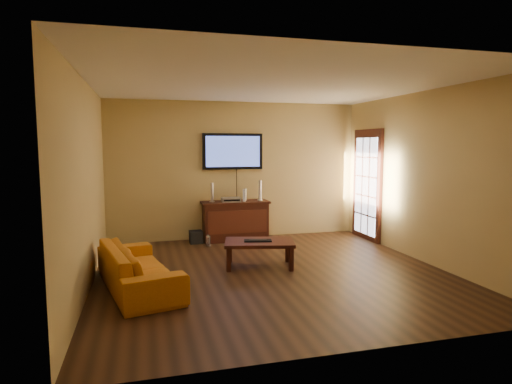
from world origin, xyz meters
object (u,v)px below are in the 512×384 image
object	(u,v)px
television	(233,151)
bottle	(208,241)
speaker_right	(260,191)
media_console	(235,221)
coffee_table	(259,244)
subwoofer	(196,237)
av_receiver	(231,200)
keyboard	(258,240)
game_console	(245,195)
sofa	(138,260)
speaker_left	(212,193)

from	to	relation	value
television	bottle	size ratio (longest dim) A/B	5.24
speaker_right	television	bearing A→B (deg)	157.13
media_console	coffee_table	world-z (taller)	media_console
speaker_right	bottle	world-z (taller)	speaker_right
speaker_right	subwoofer	distance (m)	1.53
television	av_receiver	bearing A→B (deg)	-110.69
media_console	keyboard	size ratio (longest dim) A/B	3.01
game_console	bottle	xyz separation A→B (m)	(-0.79, -0.42, -0.78)
game_console	television	bearing A→B (deg)	158.02
bottle	keyboard	bearing A→B (deg)	-70.37
media_console	television	xyz separation A→B (m)	(0.00, 0.21, 1.34)
speaker_right	coffee_table	bearing A→B (deg)	-105.64
coffee_table	game_console	bearing A→B (deg)	83.27
sofa	media_console	bearing A→B (deg)	-49.40
subwoofer	game_console	bearing A→B (deg)	3.59
coffee_table	bottle	bearing A→B (deg)	110.73
av_receiver	subwoofer	world-z (taller)	av_receiver
av_receiver	bottle	size ratio (longest dim) A/B	1.57
coffee_table	speaker_left	size ratio (longest dim) A/B	3.13
sofa	keyboard	xyz separation A→B (m)	(1.75, 0.54, 0.04)
speaker_right	keyboard	world-z (taller)	speaker_right
media_console	television	world-z (taller)	television
media_console	television	distance (m)	1.36
television	subwoofer	world-z (taller)	television
speaker_left	speaker_right	xyz separation A→B (m)	(0.95, -0.01, 0.01)
subwoofer	keyboard	distance (m)	2.00
speaker_left	game_console	xyz separation A→B (m)	(0.65, 0.00, -0.05)
sofa	av_receiver	size ratio (longest dim) A/B	5.33
coffee_table	subwoofer	bearing A→B (deg)	112.35
bottle	keyboard	world-z (taller)	keyboard
television	coffee_table	world-z (taller)	television
speaker_right	speaker_left	bearing A→B (deg)	179.24
coffee_table	game_console	size ratio (longest dim) A/B	4.88
media_console	sofa	distance (m)	3.05
speaker_left	game_console	size ratio (longest dim) A/B	1.56
media_console	subwoofer	world-z (taller)	media_console
keyboard	subwoofer	bearing A→B (deg)	111.46
media_console	television	size ratio (longest dim) A/B	1.10
keyboard	game_console	bearing A→B (deg)	82.53
coffee_table	av_receiver	size ratio (longest dim) A/B	3.22
sofa	subwoofer	world-z (taller)	sofa
television	subwoofer	size ratio (longest dim) A/B	5.04
speaker_left	subwoofer	xyz separation A→B (m)	(-0.33, -0.09, -0.82)
speaker_right	game_console	world-z (taller)	speaker_right
sofa	speaker_left	bearing A→B (deg)	-41.86
television	keyboard	distance (m)	2.50
game_console	subwoofer	distance (m)	1.24
sofa	subwoofer	xyz separation A→B (m)	(1.03, 2.38, -0.26)
bottle	speaker_right	bearing A→B (deg)	20.40
speaker_left	media_console	bearing A→B (deg)	-1.39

